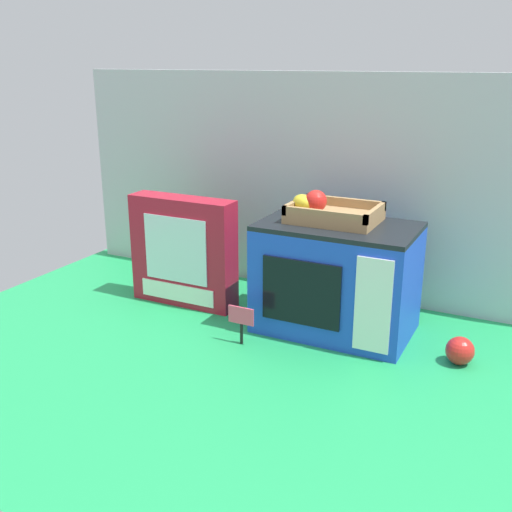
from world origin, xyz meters
The scene contains 7 objects.
ground_plane centered at (0.00, 0.00, 0.00)m, with size 1.70×1.70×0.00m, color #219E54.
display_back_panel centered at (0.00, 0.30, 0.33)m, with size 1.61×0.03×0.66m, color #B7BABF.
toy_microwave centered at (0.16, 0.04, 0.14)m, with size 0.40×0.25×0.29m.
food_groups_crate centered at (0.13, 0.06, 0.31)m, with size 0.23×0.17×0.08m.
cookie_set_box centered at (-0.29, 0.02, 0.16)m, with size 0.32×0.08×0.32m.
price_sign centered at (-0.02, -0.15, 0.07)m, with size 0.07×0.01×0.10m.
loose_toy_apple centered at (0.49, -0.01, 0.03)m, with size 0.07×0.07×0.07m, color red.
Camera 1 is at (0.64, -1.37, 0.69)m, focal length 42.34 mm.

